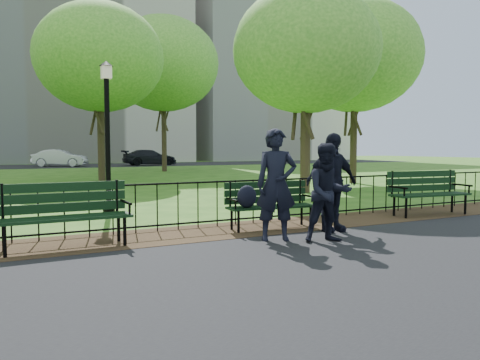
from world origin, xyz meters
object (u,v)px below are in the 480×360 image
person_left (276,185)px  person_mid (329,193)px  tree_mid_e (355,56)px  tree_far_c (99,58)px  park_bench_main (261,198)px  sedan_dark (150,157)px  tree_far_e (163,64)px  person_right (332,182)px  lamppost (107,131)px  park_bench_left_a (64,208)px  tree_near_e (306,51)px  park_bench_right_a (427,188)px  sedan_silver (60,158)px

person_left → person_mid: 0.85m
tree_mid_e → tree_far_c: (-9.42, 6.49, 0.21)m
park_bench_main → person_mid: 1.57m
person_left → sedan_dark: size_ratio=0.40×
tree_mid_e → tree_far_e: bearing=107.7°
person_mid → person_right: 1.00m
lamppost → person_mid: bearing=-63.4°
park_bench_left_a → person_mid: bearing=-22.2°
person_mid → tree_near_e: bearing=73.3°
park_bench_main → tree_far_e: 22.88m
lamppost → tree_far_c: bearing=80.0°
park_bench_main → lamppost: size_ratio=0.50×
park_bench_right_a → person_right: bearing=-161.9°
park_bench_right_a → sedan_dark: (2.84, 31.80, 0.05)m
person_mid → sedan_silver: size_ratio=0.39×
lamppost → sedan_silver: lamppost is taller
tree_far_c → tree_near_e: bearing=-60.5°
park_bench_left_a → person_mid: size_ratio=1.21×
person_left → person_mid: bearing=-14.8°
lamppost → sedan_silver: (2.03, 28.70, -1.22)m
park_bench_right_a → person_left: (-4.59, -0.94, 0.31)m
tree_far_c → sedan_silver: 18.14m
person_left → tree_far_c: bearing=110.8°
park_bench_left_a → tree_mid_e: 15.94m
park_bench_left_a → tree_near_e: 11.02m
lamppost → sedan_dark: (9.24, 28.27, -1.24)m
tree_near_e → sedan_silver: 27.26m
tree_far_c → person_mid: tree_far_c is taller
lamppost → tree_mid_e: size_ratio=0.45×
person_right → tree_near_e: bearing=60.9°
park_bench_left_a → sedan_dark: 33.48m
lamppost → sedan_silver: bearing=86.0°
park_bench_left_a → person_right: bearing=-10.4°
park_bench_left_a → lamppost: 3.97m
person_left → person_mid: person_left is taller
tree_mid_e → person_left: bearing=-136.1°
tree_far_c → sedan_dark: bearing=66.9°
tree_far_e → person_left: (-5.38, -22.43, -5.88)m
lamppost → tree_mid_e: tree_mid_e is taller
tree_far_e → person_left: 23.80m
park_bench_main → sedan_silver: sedan_silver is taller
lamppost → tree_mid_e: (11.39, 4.76, 3.52)m
park_bench_right_a → person_left: bearing=-162.2°
park_bench_left_a → sedan_dark: bearing=70.3°
tree_near_e → person_right: tree_near_e is taller
tree_far_e → person_right: bearing=-100.3°
tree_far_e → lamppost: bearing=-111.8°
sedan_dark → lamppost: bearing=162.1°
park_bench_right_a → tree_far_c: bearing=112.9°
tree_far_c → sedan_dark: 19.16m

